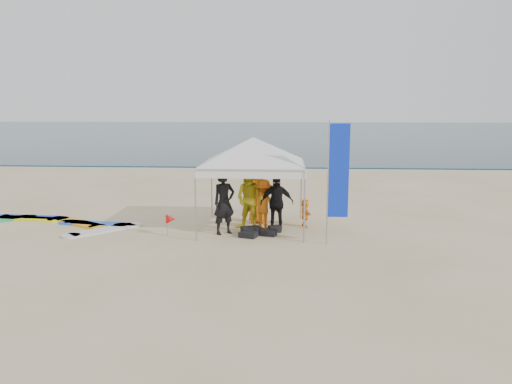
{
  "coord_description": "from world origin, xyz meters",
  "views": [
    {
      "loc": [
        2.01,
        -12.59,
        3.85
      ],
      "look_at": [
        1.09,
        2.6,
        1.2
      ],
      "focal_mm": 35.0,
      "sensor_mm": 36.0,
      "label": 1
    }
  ],
  "objects": [
    {
      "name": "person_yellow",
      "position": [
        0.89,
        2.64,
        0.96
      ],
      "size": [
        1.12,
        0.99,
        1.92
      ],
      "primitive_type": "imported",
      "rotation": [
        0.0,
        0.0,
        -0.33
      ],
      "color": "gold",
      "rests_on": "ground"
    },
    {
      "name": "gear_pile",
      "position": [
        1.18,
        1.96,
        0.1
      ],
      "size": [
        1.28,
        1.08,
        0.22
      ],
      "color": "black",
      "rests_on": "ground"
    },
    {
      "name": "person_seated",
      "position": [
        2.64,
        3.08,
        0.45
      ],
      "size": [
        0.35,
        0.86,
        0.9
      ],
      "primitive_type": "imported",
      "rotation": [
        0.0,
        0.0,
        1.67
      ],
      "color": "orange",
      "rests_on": "ground"
    },
    {
      "name": "shoreline_foam",
      "position": [
        0.0,
        18.2,
        0.0
      ],
      "size": [
        160.0,
        1.2,
        0.01
      ],
      "primitive_type": "cube",
      "color": "silver",
      "rests_on": "ground"
    },
    {
      "name": "ocean",
      "position": [
        0.0,
        60.0,
        0.04
      ],
      "size": [
        160.0,
        84.0,
        0.08
      ],
      "primitive_type": "cube",
      "color": "#0C2633",
      "rests_on": "ground"
    },
    {
      "name": "canopy_tent",
      "position": [
        0.99,
        2.76,
        2.88
      ],
      "size": [
        4.38,
        4.38,
        3.3
      ],
      "color": "#A5A5A8",
      "rests_on": "ground"
    },
    {
      "name": "person_orange_b",
      "position": [
        1.11,
        3.54,
        0.85
      ],
      "size": [
        0.93,
        0.71,
        1.69
      ],
      "primitive_type": "imported",
      "rotation": [
        0.0,
        0.0,
        2.91
      ],
      "color": "orange",
      "rests_on": "ground"
    },
    {
      "name": "person_orange_a",
      "position": [
        1.32,
        2.73,
        0.79
      ],
      "size": [
        1.14,
        0.84,
        1.58
      ],
      "primitive_type": "imported",
      "rotation": [
        0.0,
        0.0,
        2.87
      ],
      "color": "#C85E11",
      "rests_on": "ground"
    },
    {
      "name": "person_black_a",
      "position": [
        0.16,
        2.03,
        0.96
      ],
      "size": [
        0.84,
        0.78,
        1.92
      ],
      "primitive_type": "imported",
      "rotation": [
        0.0,
        0.0,
        0.61
      ],
      "color": "black",
      "rests_on": "ground"
    },
    {
      "name": "surfboard_spread",
      "position": [
        -5.6,
        3.06,
        0.04
      ],
      "size": [
        5.87,
        2.85,
        0.07
      ],
      "color": "#FFA415",
      "rests_on": "ground"
    },
    {
      "name": "feather_flag",
      "position": [
        3.43,
        1.04,
        2.04
      ],
      "size": [
        0.59,
        0.04,
        3.47
      ],
      "color": "#A5A5A8",
      "rests_on": "ground"
    },
    {
      "name": "ground",
      "position": [
        0.0,
        0.0,
        0.0
      ],
      "size": [
        120.0,
        120.0,
        0.0
      ],
      "primitive_type": "plane",
      "color": "beige",
      "rests_on": "ground"
    },
    {
      "name": "person_black_b",
      "position": [
        1.74,
        2.54,
        0.88
      ],
      "size": [
        1.06,
        0.52,
        1.75
      ],
      "primitive_type": "imported",
      "rotation": [
        0.0,
        0.0,
        3.24
      ],
      "color": "black",
      "rests_on": "ground"
    },
    {
      "name": "marker_pennant",
      "position": [
        -1.4,
        1.76,
        0.49
      ],
      "size": [
        0.28,
        0.28,
        0.64
      ],
      "color": "#A5A5A8",
      "rests_on": "ground"
    }
  ]
}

